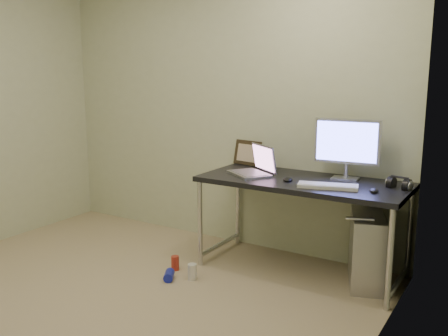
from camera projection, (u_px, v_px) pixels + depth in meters
floor at (83, 313)px, 3.31m from camera, size 3.50×3.50×0.00m
wall_back at (221, 107)px, 4.53m from camera, size 3.50×0.02×2.50m
wall_right at (351, 149)px, 2.17m from camera, size 0.02×3.50×2.50m
desk at (302, 190)px, 3.86m from camera, size 1.59×0.70×0.75m
tower_computer at (366, 249)px, 3.72m from camera, size 0.39×0.56×0.57m
cable_a at (370, 223)px, 3.93m from camera, size 0.01×0.16×0.69m
cable_b at (381, 227)px, 3.87m from camera, size 0.02×0.11×0.71m
can_red at (175, 263)px, 4.01m from camera, size 0.08×0.08×0.12m
can_white at (192, 272)px, 3.82m from camera, size 0.09×0.09×0.13m
can_blue at (169, 275)px, 3.82m from camera, size 0.13×0.15×0.07m
laptop at (255, 168)px, 4.03m from camera, size 0.44×0.42×0.24m
monitor at (347, 144)px, 3.81m from camera, size 0.50×0.17×0.47m
keyboard at (328, 186)px, 3.59m from camera, size 0.45×0.25×0.03m
mouse_right at (374, 190)px, 3.46m from camera, size 0.09×0.11×0.03m
mouse_left at (288, 178)px, 3.80m from camera, size 0.10×0.13×0.04m
headphones at (399, 184)px, 3.57m from camera, size 0.18×0.11×0.11m
picture_frame at (247, 153)px, 4.43m from camera, size 0.28×0.12×0.22m
webcam at (271, 159)px, 4.25m from camera, size 0.04×0.03×0.11m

